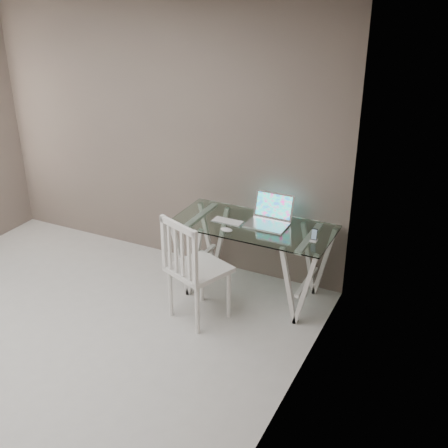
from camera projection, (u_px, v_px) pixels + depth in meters
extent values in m
plane|color=beige|center=(21.00, 369.00, 4.48)|extent=(4.50, 4.50, 0.00)
cube|color=#6B5D54|center=(162.00, 135.00, 5.74)|extent=(4.00, 0.02, 2.70)
cube|color=#6B5D54|center=(255.00, 280.00, 3.11)|extent=(0.02, 4.50, 2.70)
cube|color=silver|center=(253.00, 225.00, 5.20)|extent=(1.50, 0.70, 0.01)
cube|color=silver|center=(201.00, 249.00, 5.57)|extent=(0.24, 0.62, 0.72)
cube|color=silver|center=(307.00, 274.00, 5.14)|extent=(0.24, 0.62, 0.72)
cube|color=white|center=(199.00, 269.00, 4.95)|extent=(0.60, 0.60, 0.04)
cylinder|color=white|center=(170.00, 293.00, 5.07)|extent=(0.04, 0.04, 0.47)
cylinder|color=white|center=(197.00, 310.00, 4.82)|extent=(0.04, 0.04, 0.47)
cylinder|color=white|center=(202.00, 279.00, 5.30)|extent=(0.04, 0.04, 0.47)
cylinder|color=white|center=(229.00, 294.00, 5.05)|extent=(0.04, 0.04, 0.47)
cube|color=white|center=(179.00, 251.00, 4.71)|extent=(0.44, 0.20, 0.52)
cube|color=silver|center=(267.00, 225.00, 5.17)|extent=(0.38, 0.26, 0.02)
cube|color=#19D899|center=(274.00, 206.00, 5.25)|extent=(0.38, 0.08, 0.25)
cube|color=silver|center=(228.00, 221.00, 5.25)|extent=(0.30, 0.13, 0.01)
ellipsoid|color=silver|center=(227.00, 230.00, 5.05)|extent=(0.11, 0.07, 0.04)
cube|color=white|center=(313.00, 241.00, 4.88)|extent=(0.06, 0.06, 0.01)
cube|color=black|center=(314.00, 234.00, 4.87)|extent=(0.05, 0.03, 0.10)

